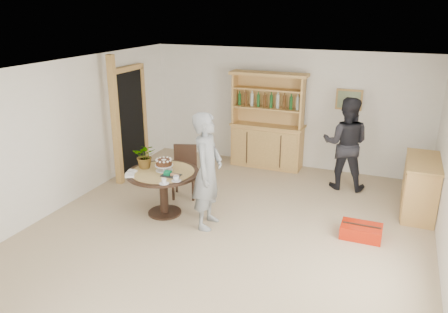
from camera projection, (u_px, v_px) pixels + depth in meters
ground at (223, 236)px, 6.66m from camera, size 7.00×7.00×0.00m
room_shell at (224, 126)px, 6.09m from camera, size 6.04×7.04×2.52m
doorway at (129, 118)px, 9.09m from camera, size 0.13×1.10×2.18m
pine_post at (115, 122)px, 8.26m from camera, size 0.12×0.12×2.50m
hutch at (267, 135)px, 9.38m from camera, size 1.62×0.54×2.04m
sideboard at (420, 187)px, 7.28m from camera, size 0.54×1.26×0.94m
dining_table at (163, 180)px, 7.20m from camera, size 1.20×1.20×0.76m
dining_chair at (185, 168)px, 7.96m from camera, size 0.53×0.53×0.95m
birthday_cake at (164, 163)px, 7.15m from camera, size 0.30×0.30×0.20m
flower_vase at (145, 156)px, 7.25m from camera, size 0.47×0.44×0.42m
gift_tray at (171, 174)px, 6.96m from camera, size 0.30×0.20×0.08m
coffee_cup_a at (176, 179)px, 6.75m from camera, size 0.15×0.15×0.09m
coffee_cup_b at (164, 182)px, 6.65m from camera, size 0.15×0.15×0.08m
napkins at (131, 174)px, 7.02m from camera, size 0.24×0.33×0.03m
teen_boy at (207, 171)px, 6.71m from camera, size 0.50×0.71×1.85m
adult_person at (346, 144)px, 8.18m from camera, size 0.89×0.71×1.77m
red_suitcase at (361, 231)px, 6.60m from camera, size 0.60×0.40×0.21m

